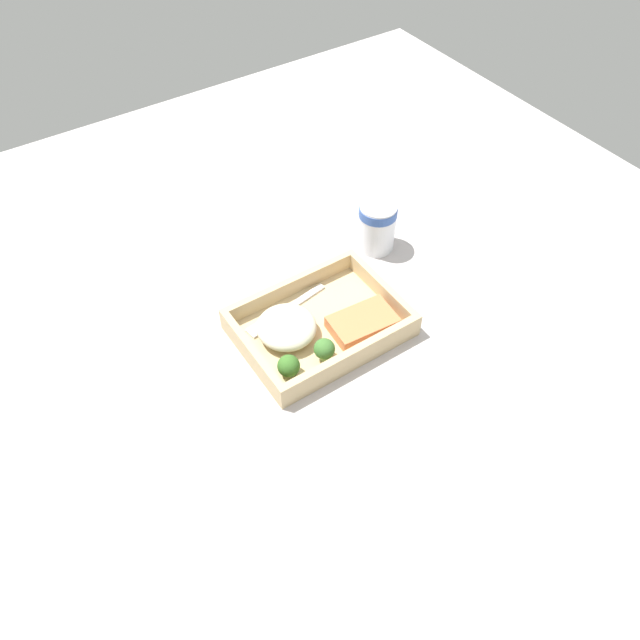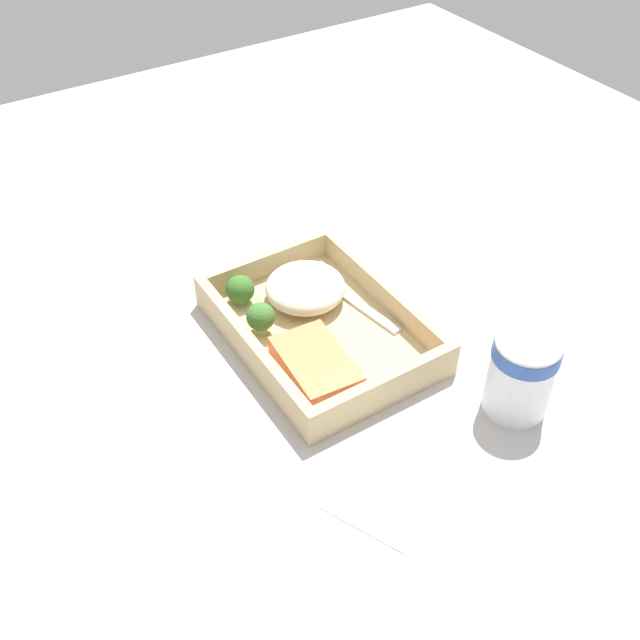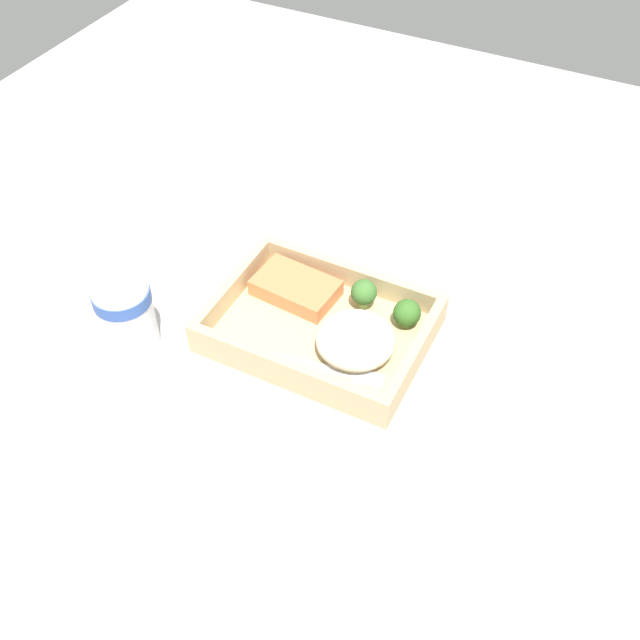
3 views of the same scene
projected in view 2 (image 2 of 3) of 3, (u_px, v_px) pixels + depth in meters
The scene contains 10 objects.
ground_plane at pixel (320, 344), 86.75cm from camera, with size 160.00×160.00×2.00cm, color #B6AEAE.
takeout_tray at pixel (320, 334), 85.68cm from camera, with size 25.85×18.90×1.20cm, color tan.
tray_rim at pixel (320, 320), 84.25cm from camera, with size 25.85×18.90×3.10cm.
salmon_fillet at pixel (316, 365), 79.52cm from camera, with size 10.31×6.47×2.25cm, color #E37A49.
mashed_potatoes at pixel (305, 288), 87.93cm from camera, with size 9.43×9.49×3.84cm, color beige.
broccoli_floret_1 at pixel (240, 290), 87.59cm from camera, with size 3.41×3.41×3.73cm.
broccoli_floret_2 at pixel (261, 317), 83.33cm from camera, with size 3.27×3.27×4.10cm.
fork at pixel (344, 294), 89.69cm from camera, with size 15.86×4.18×0.44cm.
paper_cup at pixel (522, 371), 74.74cm from camera, with size 6.78×6.78×9.33cm.
receipt_slip at pixel (390, 485), 70.69cm from camera, with size 8.84×11.42×0.24cm, color white.
Camera 2 is at (-53.10, 33.65, 58.84)cm, focal length 42.00 mm.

